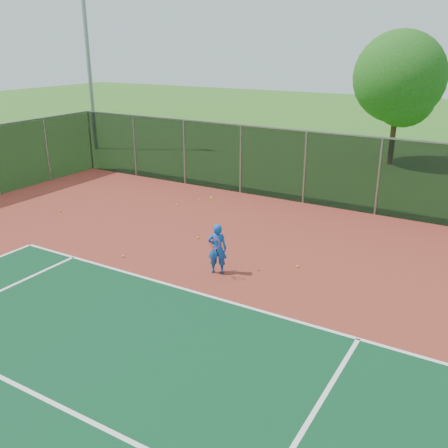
% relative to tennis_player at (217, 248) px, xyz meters
% --- Properties ---
extents(ground, '(120.00, 120.00, 0.00)m').
position_rel_tennis_player_xyz_m(ground, '(2.56, -4.37, -0.78)').
color(ground, '#2C631C').
rests_on(ground, ground).
extents(court_apron, '(30.00, 20.00, 0.02)m').
position_rel_tennis_player_xyz_m(court_apron, '(2.56, -2.37, -0.77)').
color(court_apron, maroon).
rests_on(court_apron, ground).
extents(fence_back, '(30.00, 0.06, 3.03)m').
position_rel_tennis_player_xyz_m(fence_back, '(2.56, 7.63, 0.79)').
color(fence_back, black).
rests_on(fence_back, court_apron).
extents(tennis_player, '(0.65, 0.69, 2.24)m').
position_rel_tennis_player_xyz_m(tennis_player, '(0.00, 0.00, 0.00)').
color(tennis_player, '#124BAE').
rests_on(tennis_player, court_apron).
extents(practice_ball_0, '(0.07, 0.07, 0.07)m').
position_rel_tennis_player_xyz_m(practice_ball_0, '(1.88, 1.51, -0.72)').
color(practice_ball_0, '#CDC917').
rests_on(practice_ball_0, court_apron).
extents(practice_ball_1, '(0.07, 0.07, 0.07)m').
position_rel_tennis_player_xyz_m(practice_ball_1, '(-4.38, 5.74, -0.72)').
color(practice_ball_1, '#CDC917').
rests_on(practice_ball_1, court_apron).
extents(practice_ball_2, '(0.07, 0.07, 0.07)m').
position_rel_tennis_player_xyz_m(practice_ball_2, '(-4.71, 4.58, -0.72)').
color(practice_ball_2, '#CDC917').
rests_on(practice_ball_2, court_apron).
extents(practice_ball_3, '(0.07, 0.07, 0.07)m').
position_rel_tennis_player_xyz_m(practice_ball_3, '(-3.12, -0.56, -0.72)').
color(practice_ball_3, '#CDC917').
rests_on(practice_ball_3, court_apron).
extents(practice_ball_4, '(0.07, 0.07, 0.07)m').
position_rel_tennis_player_xyz_m(practice_ball_4, '(-1.97, 1.95, -0.72)').
color(practice_ball_4, '#CDC917').
rests_on(practice_ball_4, court_apron).
extents(practice_ball_5, '(0.07, 0.07, 0.07)m').
position_rel_tennis_player_xyz_m(practice_ball_5, '(-8.30, 1.61, -0.72)').
color(practice_ball_5, '#CDC917').
rests_on(practice_ball_5, court_apron).
extents(floodlight_nw, '(0.90, 0.40, 11.44)m').
position_rel_tennis_player_xyz_m(floodlight_nw, '(-16.15, 11.71, 5.71)').
color(floodlight_nw, gray).
rests_on(floodlight_nw, ground).
extents(tree_back_left, '(4.81, 4.81, 7.06)m').
position_rel_tennis_player_xyz_m(tree_back_left, '(1.07, 16.80, 3.65)').
color(tree_back_left, '#382114').
rests_on(tree_back_left, ground).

